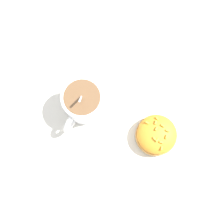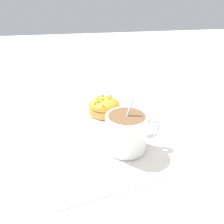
% 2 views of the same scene
% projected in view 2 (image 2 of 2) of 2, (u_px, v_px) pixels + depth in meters
% --- Properties ---
extents(ground_plane, '(3.00, 3.00, 0.00)m').
position_uv_depth(ground_plane, '(116.00, 129.00, 0.48)').
color(ground_plane, silver).
extents(paper_napkin, '(0.38, 0.35, 0.00)m').
position_uv_depth(paper_napkin, '(116.00, 128.00, 0.48)').
color(paper_napkin, white).
rests_on(paper_napkin, ground_plane).
extents(coffee_cup, '(0.08, 0.10, 0.10)m').
position_uv_depth(coffee_cup, '(128.00, 130.00, 0.40)').
color(coffee_cup, white).
rests_on(coffee_cup, paper_napkin).
extents(frosted_pastry, '(0.08, 0.08, 0.04)m').
position_uv_depth(frosted_pastry, '(104.00, 106.00, 0.53)').
color(frosted_pastry, '#D19347').
rests_on(frosted_pastry, paper_napkin).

